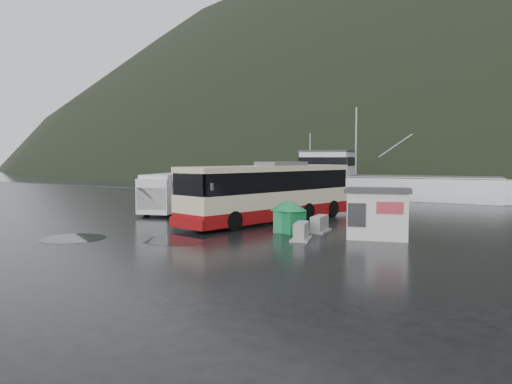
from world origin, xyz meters
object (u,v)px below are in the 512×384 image
Objects in this scene: dome_tent at (221,228)px; jersey_barrier_a at (319,232)px; white_van at (172,213)px; coach_bus at (270,221)px; ticket_kiosk at (378,238)px; waste_bin_left at (290,232)px; jersey_barrier_b at (301,240)px; fishing_trawler at (384,195)px; waste_bin_right at (286,232)px.

dome_tent reaches higher than jersey_barrier_a.
white_van is at bearing 168.63° from jersey_barrier_a.
coach_bus reaches higher than ticket_kiosk.
dome_tent is at bearing -171.27° from waste_bin_left.
jersey_barrier_a reaches higher than jersey_barrier_b.
jersey_barrier_b is at bearing -40.65° from white_van.
coach_bus is at bearing 133.78° from jersey_barrier_b.
waste_bin_left is 27.57m from fishing_trawler.
coach_bus is 7.77m from ticket_kiosk.
waste_bin_left is (3.15, -3.16, 0.00)m from coach_bus.
waste_bin_left is at bearing -7.53° from waste_bin_right.
ticket_kiosk is at bearing 41.67° from jersey_barrier_b.
ticket_kiosk is (8.13, 1.34, 0.00)m from dome_tent.
coach_bus is at bearing 78.81° from dome_tent.
white_van is at bearing 163.04° from waste_bin_left.
white_van is at bearing 162.79° from waste_bin_right.
fishing_trawler is (6.65, 23.85, 0.00)m from white_van.
white_van is 11.26m from waste_bin_right.
jersey_barrier_b is at bearing -44.02° from waste_bin_right.
coach_bus is 4.85m from jersey_barrier_a.
waste_bin_left is 0.06× the size of fishing_trawler.
fishing_trawler is (-5.54, 26.30, 0.00)m from jersey_barrier_a.
coach_bus is 7.77× the size of waste_bin_right.
waste_bin_right is at bearing -148.61° from jersey_barrier_a.
dome_tent is at bearing -98.32° from fishing_trawler.
coach_bus is at bearing -96.39° from fishing_trawler.
waste_bin_right is at bearing -36.79° from coach_bus.
jersey_barrier_b is at bearing -155.75° from ticket_kiosk.
ticket_kiosk reaches higher than jersey_barrier_a.
white_van is at bearing 150.99° from dome_tent.
waste_bin_right is 1.69m from jersey_barrier_a.
white_van is 3.97× the size of waste_bin_left.
coach_bus is at bearing -20.20° from white_van.
jersey_barrier_a is (1.15, 0.92, 0.00)m from waste_bin_left.
white_van reaches higher than waste_bin_right.
waste_bin_left is 0.55× the size of ticket_kiosk.
waste_bin_right is at bearing 172.47° from waste_bin_left.
coach_bus reaches higher than white_van.
white_van is at bearing -170.81° from coach_bus.
jersey_barrier_b is at bearing -11.51° from dome_tent.
coach_bus reaches higher than waste_bin_right.
ticket_kiosk is at bearing 8.78° from waste_bin_right.
waste_bin_left is 3.94m from dome_tent.
jersey_barrier_a is 1.03× the size of jersey_barrier_b.
white_van reaches higher than waste_bin_left.
waste_bin_right reaches higher than jersey_barrier_b.
jersey_barrier_b is (1.50, -1.70, 0.00)m from waste_bin_left.
dome_tent is 5.51m from jersey_barrier_b.
jersey_barrier_a is 0.06× the size of fishing_trawler.
dome_tent is (7.15, -3.97, 0.00)m from white_van.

